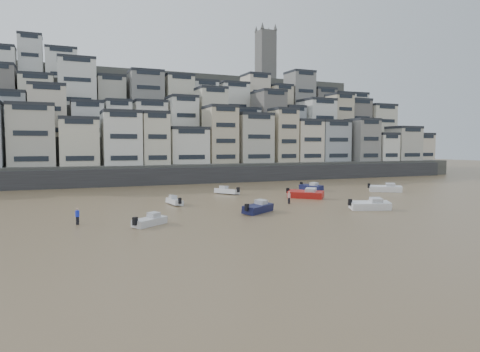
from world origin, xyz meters
name	(u,v)px	position (x,y,z in m)	size (l,w,h in m)	color
ground	(326,268)	(0.00, 0.00, 0.00)	(400.00, 400.00, 0.00)	olive
harbor_wall	(191,175)	(10.00, 65.00, 1.75)	(140.00, 3.00, 3.50)	#38383A
hillside	(168,130)	(14.73, 104.84, 13.01)	(141.04, 66.00, 50.00)	#4C4C47
boat_e	(305,193)	(18.86, 33.11, 0.82)	(6.01, 1.97, 1.64)	#AB1915
boat_f	(174,200)	(-1.56, 34.04, 0.57)	(4.21, 1.38, 1.15)	silver
boat_i	(311,186)	(26.38, 43.34, 0.72)	(5.26, 1.72, 1.43)	#161945
boat_h	(227,190)	(9.82, 43.34, 0.66)	(4.85, 1.59, 1.32)	silver
boat_b	(370,204)	(19.93, 19.48, 0.76)	(5.54, 1.81, 1.51)	silver
boat_c	(258,207)	(5.98, 23.07, 0.75)	(5.53, 1.81, 1.51)	#14173E
boat_j	(150,220)	(-7.75, 19.82, 0.61)	(4.46, 1.46, 1.22)	silver
boat_g	(386,187)	(36.71, 35.50, 0.81)	(5.93, 1.94, 1.62)	white
person_blue	(77,216)	(-14.50, 23.20, 0.87)	(0.44, 0.44, 1.74)	#1C2DD8
person_pink	(289,197)	(13.48, 28.75, 0.87)	(0.44, 0.44, 1.74)	#CF9892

